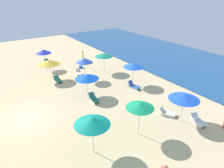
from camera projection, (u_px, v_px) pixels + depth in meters
name	position (u px, v px, depth m)	size (l,w,h in m)	color
ground_plane	(23.00, 119.00, 16.74)	(60.00, 60.00, 0.00)	#D9BC8B
ocean	(196.00, 65.00, 28.25)	(60.00, 14.34, 0.12)	#204D83
umbrella_0	(92.00, 121.00, 12.40)	(2.26, 2.26, 2.67)	silver
umbrella_1	(140.00, 105.00, 14.03)	(1.99, 1.99, 2.61)	silver
umbrella_2	(104.00, 55.00, 25.41)	(2.27, 2.27, 2.41)	silver
umbrella_3	(49.00, 62.00, 23.26)	(2.43, 2.43, 2.37)	silver
lounge_chair_3_0	(58.00, 80.00, 23.37)	(1.26, 0.68, 0.62)	silver
umbrella_4	(44.00, 51.00, 26.43)	(1.92, 1.92, 2.56)	silver
lounge_chair_4_0	(49.00, 63.00, 28.66)	(1.56, 1.07, 0.69)	silver
umbrella_5	(133.00, 65.00, 21.98)	(2.23, 2.23, 2.44)	silver
lounge_chair_5_0	(134.00, 86.00, 21.84)	(1.42, 0.90, 0.74)	silver
umbrella_6	(87.00, 77.00, 19.61)	(2.31, 2.31, 2.27)	silver
lounge_chair_6_0	(94.00, 99.00, 19.26)	(1.37, 0.64, 0.71)	silver
umbrella_7	(184.00, 97.00, 15.67)	(2.39, 2.39, 2.33)	silver
lounge_chair_7_0	(198.00, 121.00, 16.09)	(1.53, 0.97, 0.63)	silver
lounge_chair_7_1	(167.00, 113.00, 17.21)	(1.46, 1.24, 0.65)	silver
umbrella_8	(84.00, 60.00, 23.17)	(1.90, 1.90, 2.61)	silver
lounge_chair_8_0	(79.00, 73.00, 25.28)	(1.37, 0.95, 0.64)	silver
beachgoer_2	(83.00, 56.00, 29.79)	(0.39, 0.39, 1.53)	#F0EA61
cooler_box_1	(81.00, 67.00, 27.44)	(0.44, 0.38, 0.30)	#194DB2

